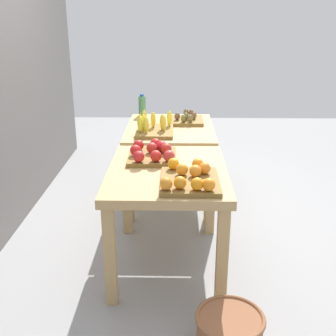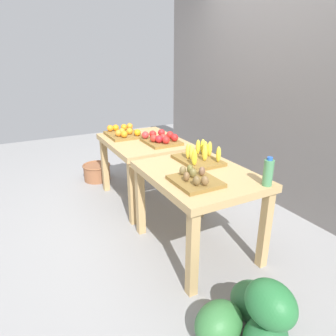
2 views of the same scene
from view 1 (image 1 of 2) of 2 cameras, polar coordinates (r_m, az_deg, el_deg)
name	(u,v)px [view 1 (image 1 of 2)]	position (r m, az deg, el deg)	size (l,w,h in m)	color
ground_plane	(169,226)	(3.66, 0.13, -7.87)	(8.00, 8.00, 0.00)	gray
display_table_left	(168,183)	(2.88, -0.06, -2.10)	(1.04, 0.80, 0.73)	tan
display_table_right	(170,138)	(3.94, 0.29, 4.10)	(1.04, 0.80, 0.73)	tan
orange_bin	(190,178)	(2.58, 2.96, -1.38)	(0.45, 0.37, 0.11)	olive
apple_bin	(152,153)	(3.03, -2.13, 2.03)	(0.41, 0.35, 0.11)	olive
banana_crate	(154,127)	(3.70, -1.96, 5.51)	(0.44, 0.32, 0.17)	olive
kiwi_bin	(186,119)	(4.08, 2.50, 6.62)	(0.36, 0.32, 0.10)	olive
water_bottle	(142,105)	(4.36, -3.53, 8.47)	(0.07, 0.07, 0.22)	#4C8C59
watermelon_pile	(191,151)	(4.98, 3.11, 2.26)	(0.57, 0.67, 0.50)	#256235
wicker_basket	(229,332)	(2.44, 8.32, -21.14)	(0.38, 0.38, 0.22)	brown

